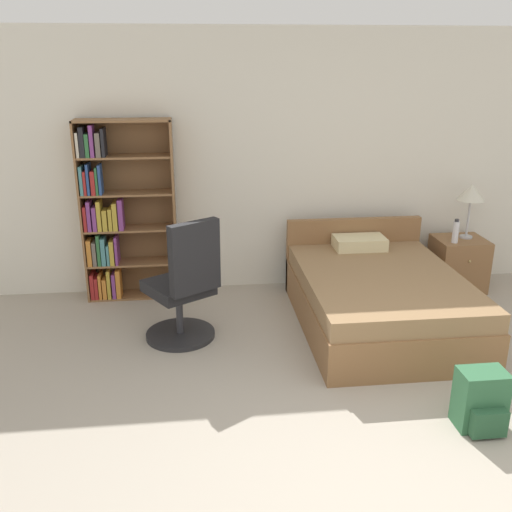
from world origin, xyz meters
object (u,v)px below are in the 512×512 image
object	(u,v)px
nightstand	(458,264)
backpack_green	(481,401)
office_chair	(184,290)
bookshelf	(116,215)
water_bottle	(456,232)
table_lamp	(471,194)
bed	(377,297)

from	to	relation	value
nightstand	backpack_green	xyz separation A→B (m)	(-0.91, -2.31, -0.08)
office_chair	nightstand	distance (m)	2.97
office_chair	backpack_green	bearing A→B (deg)	-36.81
nightstand	backpack_green	size ratio (longest dim) A/B	1.35
bookshelf	backpack_green	size ratio (longest dim) A/B	4.38
water_bottle	backpack_green	xyz separation A→B (m)	(-0.79, -2.20, -0.47)
table_lamp	bed	bearing A→B (deg)	-146.69
bed	table_lamp	size ratio (longest dim) A/B	3.39
table_lamp	backpack_green	distance (m)	2.67
bookshelf	bed	xyz separation A→B (m)	(2.38, -0.92, -0.59)
bed	water_bottle	distance (m)	1.23
nightstand	bookshelf	bearing A→B (deg)	177.06
office_chair	nightstand	size ratio (longest dim) A/B	2.02
bed	backpack_green	bearing A→B (deg)	-82.97
backpack_green	office_chair	bearing A→B (deg)	143.19
table_lamp	backpack_green	xyz separation A→B (m)	(-0.98, -2.34, -0.82)
bookshelf	bed	size ratio (longest dim) A/B	0.93
bookshelf	office_chair	xyz separation A→B (m)	(0.65, -1.05, -0.38)
nightstand	backpack_green	distance (m)	2.49
office_chair	nightstand	world-z (taller)	office_chair
backpack_green	nightstand	bearing A→B (deg)	68.51
bookshelf	office_chair	size ratio (longest dim) A/B	1.61
nightstand	water_bottle	bearing A→B (deg)	-137.79
water_bottle	nightstand	bearing A→B (deg)	42.21
backpack_green	table_lamp	bearing A→B (deg)	67.38
bookshelf	table_lamp	xyz separation A→B (m)	(3.55, -0.15, 0.15)
bookshelf	water_bottle	world-z (taller)	bookshelf
bed	water_bottle	world-z (taller)	water_bottle
nightstand	office_chair	bearing A→B (deg)	-162.82
bed	office_chair	distance (m)	1.74
office_chair	water_bottle	xyz separation A→B (m)	(2.71, 0.76, 0.19)
office_chair	bed	bearing A→B (deg)	4.57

